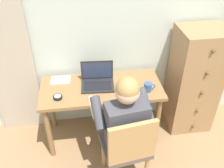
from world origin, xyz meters
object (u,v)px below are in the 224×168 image
at_px(person_seated, 122,119).
at_px(desk_clock, 58,97).
at_px(computer_mouse, 125,86).
at_px(coffee_mug, 148,87).
at_px(laptop, 97,80).
at_px(dresser, 193,81).
at_px(chair, 127,147).
at_px(notebook_pad, 61,80).
at_px(desk, 102,95).

relative_size(person_seated, desk_clock, 13.38).
relative_size(computer_mouse, coffee_mug, 0.83).
relative_size(person_seated, computer_mouse, 12.04).
bearing_deg(laptop, dresser, 1.14).
distance_m(person_seated, coffee_mug, 0.48).
distance_m(dresser, person_seated, 1.08).
bearing_deg(coffee_mug, chair, -120.40).
height_order(desk_clock, notebook_pad, desk_clock).
bearing_deg(coffee_mug, desk, 164.18).
height_order(chair, person_seated, person_seated).
bearing_deg(person_seated, dresser, 30.50).
distance_m(laptop, coffee_mug, 0.53).
distance_m(dresser, coffee_mug, 0.65).
height_order(dresser, notebook_pad, dresser).
bearing_deg(dresser, person_seated, -149.50).
xyz_separation_m(person_seated, laptop, (-0.17, 0.52, 0.08)).
distance_m(chair, coffee_mug, 0.66).
relative_size(dresser, chair, 1.43).
height_order(desk, dresser, dresser).
height_order(person_seated, laptop, person_seated).
height_order(notebook_pad, coffee_mug, coffee_mug).
bearing_deg(computer_mouse, dresser, 4.64).
bearing_deg(desk, dresser, 4.13).
bearing_deg(notebook_pad, laptop, -14.18).
xyz_separation_m(notebook_pad, coffee_mug, (0.89, -0.31, 0.04)).
bearing_deg(desk_clock, chair, -40.58).
bearing_deg(dresser, desk_clock, -172.24).
height_order(desk, notebook_pad, notebook_pad).
height_order(dresser, computer_mouse, dresser).
height_order(person_seated, computer_mouse, person_seated).
relative_size(chair, computer_mouse, 8.86).
relative_size(person_seated, coffee_mug, 10.03).
height_order(laptop, notebook_pad, laptop).
height_order(chair, computer_mouse, chair).
bearing_deg(person_seated, laptop, 108.38).
distance_m(notebook_pad, coffee_mug, 0.95).
relative_size(dresser, desk_clock, 14.06).
bearing_deg(computer_mouse, person_seated, -106.41).
xyz_separation_m(dresser, notebook_pad, (-1.49, 0.10, 0.09)).
height_order(desk, computer_mouse, computer_mouse).
height_order(dresser, coffee_mug, dresser).
height_order(chair, coffee_mug, chair).
xyz_separation_m(person_seated, coffee_mug, (0.33, 0.34, 0.08)).
distance_m(desk, computer_mouse, 0.28).
xyz_separation_m(person_seated, computer_mouse, (0.10, 0.44, 0.05)).
distance_m(dresser, computer_mouse, 0.83).
relative_size(chair, person_seated, 0.74).
xyz_separation_m(desk, person_seated, (0.14, -0.47, 0.07)).
bearing_deg(desk, chair, -75.92).
xyz_separation_m(person_seated, notebook_pad, (-0.57, 0.65, 0.04)).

